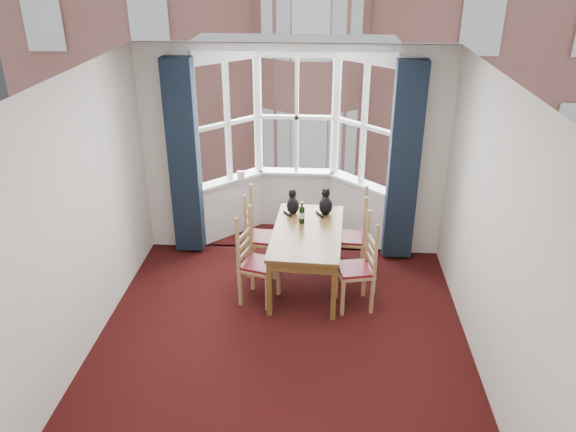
# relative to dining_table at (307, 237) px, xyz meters

# --- Properties ---
(floor) EXTENTS (4.50, 4.50, 0.00)m
(floor) POSITION_rel_dining_table_xyz_m (-0.22, -1.30, -0.66)
(floor) COLOR black
(floor) RESTS_ON ground
(ceiling) EXTENTS (4.50, 4.50, 0.00)m
(ceiling) POSITION_rel_dining_table_xyz_m (-0.22, -1.30, 2.14)
(ceiling) COLOR white
(ceiling) RESTS_ON floor
(wall_left) EXTENTS (0.00, 4.50, 4.50)m
(wall_left) POSITION_rel_dining_table_xyz_m (-2.22, -1.30, 0.74)
(wall_left) COLOR silver
(wall_left) RESTS_ON floor
(wall_right) EXTENTS (0.00, 4.50, 4.50)m
(wall_right) POSITION_rel_dining_table_xyz_m (1.78, -1.30, 0.74)
(wall_right) COLOR silver
(wall_right) RESTS_ON floor
(wall_near) EXTENTS (4.00, 0.00, 4.00)m
(wall_near) POSITION_rel_dining_table_xyz_m (-0.22, -3.55, 0.74)
(wall_near) COLOR silver
(wall_near) RESTS_ON floor
(wall_back_pier_left) EXTENTS (0.70, 0.12, 2.80)m
(wall_back_pier_left) POSITION_rel_dining_table_xyz_m (-1.87, 0.95, 0.74)
(wall_back_pier_left) COLOR silver
(wall_back_pier_left) RESTS_ON floor
(wall_back_pier_right) EXTENTS (0.70, 0.12, 2.80)m
(wall_back_pier_right) POSITION_rel_dining_table_xyz_m (1.43, 0.95, 0.74)
(wall_back_pier_right) COLOR silver
(wall_back_pier_right) RESTS_ON floor
(bay_window) EXTENTS (2.76, 0.94, 2.80)m
(bay_window) POSITION_rel_dining_table_xyz_m (-0.22, 1.45, 0.74)
(bay_window) COLOR white
(bay_window) RESTS_ON floor
(curtain_left) EXTENTS (0.38, 0.22, 2.60)m
(curtain_left) POSITION_rel_dining_table_xyz_m (-1.64, 0.77, 0.69)
(curtain_left) COLOR #152030
(curtain_left) RESTS_ON floor
(curtain_right) EXTENTS (0.38, 0.22, 2.60)m
(curtain_right) POSITION_rel_dining_table_xyz_m (1.20, 0.77, 0.69)
(curtain_right) COLOR #152030
(curtain_right) RESTS_ON floor
(dining_table) EXTENTS (0.90, 1.58, 0.74)m
(dining_table) POSITION_rel_dining_table_xyz_m (0.00, 0.00, 0.00)
(dining_table) COLOR brown
(dining_table) RESTS_ON floor
(chair_left_near) EXTENTS (0.50, 0.51, 0.92)m
(chair_left_near) POSITION_rel_dining_table_xyz_m (-0.63, -0.38, -0.19)
(chair_left_near) COLOR #A78251
(chair_left_near) RESTS_ON floor
(chair_left_far) EXTENTS (0.43, 0.45, 0.92)m
(chair_left_far) POSITION_rel_dining_table_xyz_m (-0.66, 0.28, -0.19)
(chair_left_far) COLOR #A78251
(chair_left_far) RESTS_ON floor
(chair_right_near) EXTENTS (0.47, 0.49, 0.92)m
(chair_right_near) POSITION_rel_dining_table_xyz_m (0.66, -0.43, -0.19)
(chair_right_near) COLOR #A78251
(chair_right_near) RESTS_ON floor
(chair_right_far) EXTENTS (0.43, 0.45, 0.92)m
(chair_right_far) POSITION_rel_dining_table_xyz_m (0.62, 0.34, -0.19)
(chair_right_far) COLOR #A78251
(chair_right_far) RESTS_ON floor
(cat_left) EXTENTS (0.19, 0.25, 0.31)m
(cat_left) POSITION_rel_dining_table_xyz_m (-0.21, 0.51, 0.20)
(cat_left) COLOR black
(cat_left) RESTS_ON dining_table
(cat_right) EXTENTS (0.18, 0.25, 0.33)m
(cat_right) POSITION_rel_dining_table_xyz_m (0.21, 0.51, 0.21)
(cat_right) COLOR black
(cat_right) RESTS_ON dining_table
(wine_bottle) EXTENTS (0.07, 0.07, 0.28)m
(wine_bottle) POSITION_rel_dining_table_xyz_m (-0.08, 0.22, 0.20)
(wine_bottle) COLOR black
(wine_bottle) RESTS_ON dining_table
(candle_tall) EXTENTS (0.06, 0.06, 0.12)m
(candle_tall) POSITION_rel_dining_table_xyz_m (-1.01, 1.30, 0.27)
(candle_tall) COLOR white
(candle_tall) RESTS_ON bay_window
(candle_short) EXTENTS (0.06, 0.06, 0.11)m
(candle_short) POSITION_rel_dining_table_xyz_m (-0.97, 1.33, 0.27)
(candle_short) COLOR white
(candle_short) RESTS_ON bay_window
(street) EXTENTS (80.00, 80.00, 0.00)m
(street) POSITION_rel_dining_table_xyz_m (-0.22, 30.95, -6.66)
(street) COLOR #333335
(street) RESTS_ON ground
(tenement_building) EXTENTS (18.40, 7.80, 15.20)m
(tenement_building) POSITION_rel_dining_table_xyz_m (-0.22, 12.71, 0.94)
(tenement_building) COLOR #A76456
(tenement_building) RESTS_ON street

